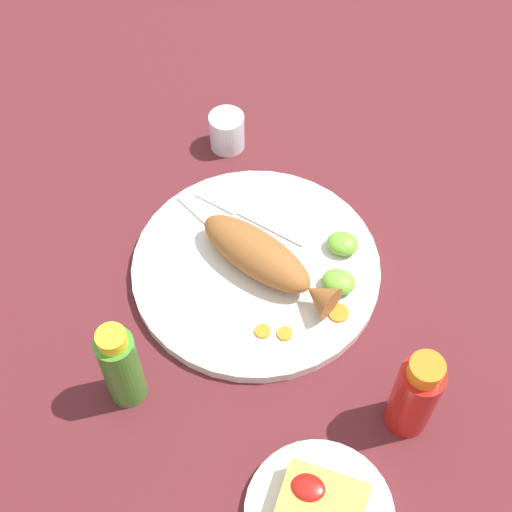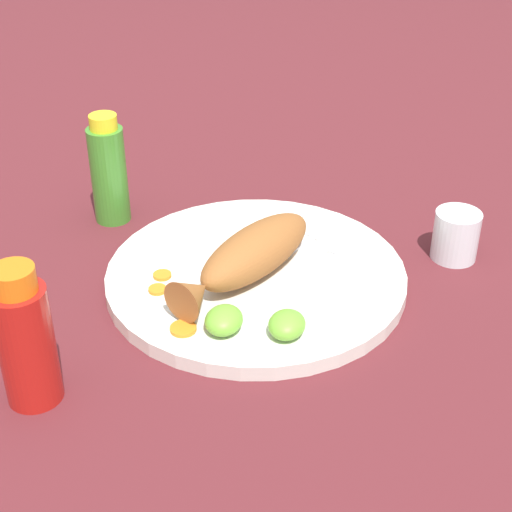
% 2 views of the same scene
% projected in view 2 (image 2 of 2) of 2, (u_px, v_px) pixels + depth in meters
% --- Properties ---
extents(ground_plane, '(4.00, 4.00, 0.00)m').
position_uv_depth(ground_plane, '(256.00, 283.00, 0.95)').
color(ground_plane, '#561E23').
extents(main_plate, '(0.36, 0.36, 0.02)m').
position_uv_depth(main_plate, '(256.00, 276.00, 0.94)').
color(main_plate, silver).
rests_on(main_plate, ground_plane).
extents(fried_fish, '(0.23, 0.14, 0.06)m').
position_uv_depth(fried_fish, '(249.00, 256.00, 0.91)').
color(fried_fish, '#935628').
rests_on(fried_fish, main_plate).
extents(fork_near, '(0.17, 0.10, 0.00)m').
position_uv_depth(fork_near, '(308.00, 241.00, 0.99)').
color(fork_near, silver).
rests_on(fork_near, main_plate).
extents(fork_far, '(0.18, 0.06, 0.00)m').
position_uv_depth(fork_far, '(330.00, 257.00, 0.96)').
color(fork_far, silver).
rests_on(fork_far, main_plate).
extents(carrot_slice_near, '(0.02, 0.02, 0.00)m').
position_uv_depth(carrot_slice_near, '(162.00, 275.00, 0.93)').
color(carrot_slice_near, orange).
rests_on(carrot_slice_near, main_plate).
extents(carrot_slice_mid, '(0.02, 0.02, 0.00)m').
position_uv_depth(carrot_slice_mid, '(158.00, 290.00, 0.90)').
color(carrot_slice_mid, orange).
rests_on(carrot_slice_mid, main_plate).
extents(carrot_slice_far, '(0.03, 0.03, 0.00)m').
position_uv_depth(carrot_slice_far, '(183.00, 329.00, 0.84)').
color(carrot_slice_far, orange).
rests_on(carrot_slice_far, main_plate).
extents(lime_wedge_main, '(0.05, 0.04, 0.03)m').
position_uv_depth(lime_wedge_main, '(225.00, 320.00, 0.83)').
color(lime_wedge_main, '#6BB233').
rests_on(lime_wedge_main, main_plate).
extents(lime_wedge_side, '(0.05, 0.04, 0.03)m').
position_uv_depth(lime_wedge_side, '(287.00, 325.00, 0.83)').
color(lime_wedge_side, '#6BB233').
rests_on(lime_wedge_side, main_plate).
extents(hot_sauce_bottle_red, '(0.05, 0.05, 0.15)m').
position_uv_depth(hot_sauce_bottle_red, '(25.00, 340.00, 0.74)').
color(hot_sauce_bottle_red, '#B21914').
rests_on(hot_sauce_bottle_red, ground_plane).
extents(hot_sauce_bottle_green, '(0.05, 0.05, 0.15)m').
position_uv_depth(hot_sauce_bottle_green, '(109.00, 171.00, 1.04)').
color(hot_sauce_bottle_green, '#3D8428').
rests_on(hot_sauce_bottle_green, ground_plane).
extents(salt_cup, '(0.06, 0.06, 0.06)m').
position_uv_depth(salt_cup, '(455.00, 238.00, 0.98)').
color(salt_cup, silver).
rests_on(salt_cup, ground_plane).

